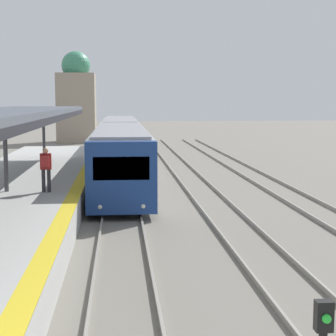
% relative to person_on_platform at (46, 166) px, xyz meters
% --- Properties ---
extents(platform_canopy, '(4.00, 26.95, 3.05)m').
position_rel_person_on_platform_xyz_m(platform_canopy, '(-1.47, 0.34, 1.95)').
color(platform_canopy, '#4C515B').
rests_on(platform_canopy, station_platform).
extents(person_on_platform, '(0.40, 0.40, 1.66)m').
position_rel_person_on_platform_xyz_m(person_on_platform, '(0.00, 0.00, 0.00)').
color(person_on_platform, '#2D2D33').
rests_on(person_on_platform, station_platform).
extents(train_near, '(2.63, 30.98, 3.05)m').
position_rel_person_on_platform_xyz_m(train_near, '(2.78, 14.70, -0.30)').
color(train_near, navy).
rests_on(train_near, ground_plane).
extents(distant_domed_building, '(4.00, 4.00, 9.61)m').
position_rel_person_on_platform_xyz_m(distant_domed_building, '(-1.77, 39.74, 2.49)').
color(distant_domed_building, gray).
rests_on(distant_domed_building, ground_plane).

